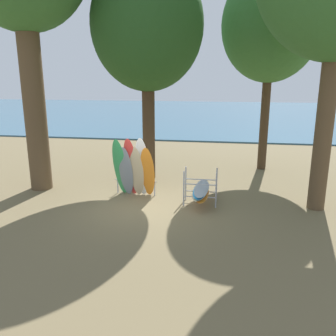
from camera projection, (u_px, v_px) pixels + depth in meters
The scene contains 6 objects.
ground_plane at pixel (145, 206), 12.20m from camera, with size 80.00×80.00×0.00m, color brown.
lake_water at pixel (202, 113), 41.11m from camera, with size 80.00×36.00×0.10m, color #38607A.
tree_mid_behind at pixel (271, 25), 15.45m from camera, with size 4.32×4.32×9.01m.
tree_far_left_back at pixel (147, 27), 14.03m from camera, with size 4.50×4.50×8.89m.
leaning_board_pile at pixel (134, 169), 12.94m from camera, with size 1.62×0.77×2.27m.
board_storage_rack at pixel (201, 190), 12.33m from camera, with size 1.15×2.13×1.25m.
Camera 1 is at (2.60, -11.18, 4.41)m, focal length 37.77 mm.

